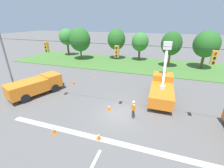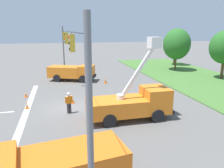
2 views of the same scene
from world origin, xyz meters
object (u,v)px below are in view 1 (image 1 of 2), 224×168
Objects in this scene: tree_east at (140,42)px; utility_truck_bucket_lift at (162,88)px; tree_west at (80,40)px; utility_truck_support_near at (36,85)px; tree_east_end at (206,44)px; tree_far_west at (67,37)px; traffic_cone_lane_edge_a at (54,130)px; traffic_cone_mid_left at (73,82)px; traffic_cone_near_bucket at (99,136)px; road_worker at (133,108)px; tree_centre at (116,39)px; tree_far_east at (171,44)px; traffic_cone_foreground_left at (109,107)px; traffic_cone_lane_edge_b at (95,78)px.

utility_truck_bucket_lift is at bearing -72.94° from tree_east.
tree_west reaches higher than utility_truck_support_near.
tree_west is at bearing -178.68° from tree_east_end.
tree_far_west is 29.84m from traffic_cone_lane_edge_a.
traffic_cone_mid_left is 1.31× the size of traffic_cone_near_bucket.
tree_east is at bearing 97.45° from road_worker.
tree_east_end reaches higher than tree_centre.
tree_east_end is 21.45m from road_worker.
tree_centre is 1.01× the size of tree_far_east.
tree_east is at bearing 13.35° from tree_west.
tree_far_west reaches higher than traffic_cone_lane_edge_a.
tree_west is 1.14× the size of tree_east.
tree_west is 24.45m from road_worker.
tree_west is 22.67m from traffic_cone_foreground_left.
traffic_cone_mid_left is (-9.46, 5.11, -0.59)m from road_worker.
tree_west reaches higher than tree_east_end.
traffic_cone_lane_edge_a is at bearing -96.24° from tree_east.
tree_east reaches higher than road_worker.
utility_truck_bucket_lift is (10.44, -16.76, -3.06)m from tree_centre.
road_worker reaches higher than traffic_cone_foreground_left.
traffic_cone_lane_edge_a is (-2.80, -25.64, -3.75)m from tree_east.
tree_west is at bearing 121.75° from traffic_cone_near_bucket.
traffic_cone_mid_left is (-11.81, 0.39, -0.93)m from utility_truck_bucket_lift.
utility_truck_bucket_lift is 9.85× the size of traffic_cone_lane_edge_a.
utility_truck_bucket_lift is at bearing -37.55° from tree_west.
tree_east_end reaches higher than traffic_cone_lane_edge_b.
road_worker is at bearing -45.70° from tree_far_west.
tree_centre is 8.09× the size of traffic_cone_mid_left.
traffic_cone_foreground_left is at bearing -33.91° from traffic_cone_mid_left.
road_worker is 2.43× the size of traffic_cone_foreground_left.
tree_centre is 26.01m from traffic_cone_lane_edge_a.
tree_east_end is (29.91, -2.19, -0.08)m from tree_far_west.
utility_truck_bucket_lift is at bearing -17.87° from traffic_cone_lane_edge_b.
traffic_cone_near_bucket is (7.51, -8.64, -0.11)m from traffic_cone_mid_left.
tree_far_west is at bearing 144.38° from utility_truck_bucket_lift.
tree_centre is 19.98m from utility_truck_bucket_lift.
tree_far_east is at bearing 85.77° from utility_truck_bucket_lift.
tree_far_east is (24.11, -3.08, -0.12)m from tree_far_west.
traffic_cone_mid_left is (-6.94, 4.67, 0.05)m from traffic_cone_foreground_left.
traffic_cone_lane_edge_b is (2.09, 2.74, -0.14)m from traffic_cone_mid_left.
utility_truck_support_near is 12.07m from road_worker.
tree_west is 14.09m from traffic_cone_lane_edge_b.
tree_east_end reaches higher than traffic_cone_lane_edge_a.
tree_centre reaches higher than utility_truck_support_near.
traffic_cone_near_bucket is at bearing 8.60° from traffic_cone_lane_edge_a.
tree_east is 7.33× the size of traffic_cone_mid_left.
traffic_cone_near_bucket is at bearing -64.57° from traffic_cone_lane_edge_b.
tree_east is 22.65m from utility_truck_support_near.
tree_east_end is 28.01m from utility_truck_support_near.
tree_east reaches higher than traffic_cone_foreground_left.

